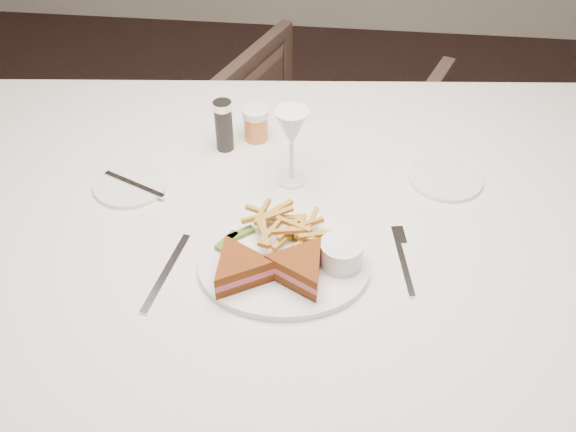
# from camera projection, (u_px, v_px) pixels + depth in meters

# --- Properties ---
(table) EXTENTS (1.73, 1.24, 0.75)m
(table) POSITION_uv_depth(u_px,v_px,m) (290.00, 333.00, 1.55)
(table) COLOR silver
(table) RESTS_ON ground
(chair_far) EXTENTS (0.83, 0.81, 0.67)m
(chair_far) POSITION_uv_depth(u_px,v_px,m) (323.00, 144.00, 2.20)
(chair_far) COLOR #4A362D
(chair_far) RESTS_ON ground
(table_setting) EXTENTS (0.83, 0.58, 0.18)m
(table_setting) POSITION_uv_depth(u_px,v_px,m) (283.00, 221.00, 1.24)
(table_setting) COLOR white
(table_setting) RESTS_ON table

